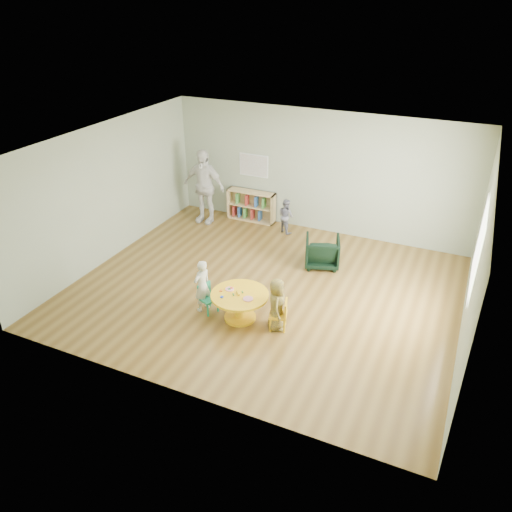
{
  "coord_description": "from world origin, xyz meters",
  "views": [
    {
      "loc": [
        3.18,
        -7.4,
        5.08
      ],
      "look_at": [
        -0.05,
        -0.3,
        0.86
      ],
      "focal_mm": 35.0,
      "sensor_mm": 36.0,
      "label": 1
    }
  ],
  "objects_px": {
    "kid_chair_right": "(281,314)",
    "toddler": "(286,216)",
    "bookshelf": "(251,206)",
    "adult_caretaker": "(204,186)",
    "activity_table": "(240,302)",
    "child_right": "(277,304)",
    "armchair": "(322,252)",
    "kid_chair_left": "(207,297)",
    "child_left": "(202,286)"
  },
  "relations": [
    {
      "from": "adult_caretaker",
      "to": "activity_table",
      "type": "bearing_deg",
      "value": -51.99
    },
    {
      "from": "child_right",
      "to": "child_left",
      "type": "bearing_deg",
      "value": 71.97
    },
    {
      "from": "adult_caretaker",
      "to": "kid_chair_left",
      "type": "bearing_deg",
      "value": -59.56
    },
    {
      "from": "child_left",
      "to": "adult_caretaker",
      "type": "xyz_separation_m",
      "value": [
        -1.86,
        3.36,
        0.42
      ]
    },
    {
      "from": "kid_chair_left",
      "to": "child_right",
      "type": "xyz_separation_m",
      "value": [
        1.31,
        0.03,
        0.19
      ]
    },
    {
      "from": "activity_table",
      "to": "kid_chair_left",
      "type": "distance_m",
      "value": 0.63
    },
    {
      "from": "armchair",
      "to": "adult_caretaker",
      "type": "distance_m",
      "value": 3.47
    },
    {
      "from": "activity_table",
      "to": "kid_chair_left",
      "type": "height_order",
      "value": "activity_table"
    },
    {
      "from": "bookshelf",
      "to": "child_right",
      "type": "relative_size",
      "value": 1.28
    },
    {
      "from": "kid_chair_left",
      "to": "kid_chair_right",
      "type": "relative_size",
      "value": 0.96
    },
    {
      "from": "activity_table",
      "to": "child_left",
      "type": "height_order",
      "value": "child_left"
    },
    {
      "from": "armchair",
      "to": "child_right",
      "type": "relative_size",
      "value": 0.74
    },
    {
      "from": "armchair",
      "to": "toddler",
      "type": "relative_size",
      "value": 0.85
    },
    {
      "from": "toddler",
      "to": "armchair",
      "type": "bearing_deg",
      "value": 165.61
    },
    {
      "from": "activity_table",
      "to": "child_right",
      "type": "relative_size",
      "value": 1.06
    },
    {
      "from": "kid_chair_left",
      "to": "bookshelf",
      "type": "height_order",
      "value": "bookshelf"
    },
    {
      "from": "child_right",
      "to": "adult_caretaker",
      "type": "bearing_deg",
      "value": 24.97
    },
    {
      "from": "kid_chair_right",
      "to": "activity_table",
      "type": "bearing_deg",
      "value": 74.7
    },
    {
      "from": "kid_chair_left",
      "to": "kid_chair_right",
      "type": "height_order",
      "value": "kid_chair_right"
    },
    {
      "from": "child_right",
      "to": "adult_caretaker",
      "type": "relative_size",
      "value": 0.52
    },
    {
      "from": "kid_chair_left",
      "to": "child_left",
      "type": "height_order",
      "value": "child_left"
    },
    {
      "from": "activity_table",
      "to": "bookshelf",
      "type": "relative_size",
      "value": 0.83
    },
    {
      "from": "kid_chair_right",
      "to": "toddler",
      "type": "relative_size",
      "value": 0.66
    },
    {
      "from": "child_left",
      "to": "adult_caretaker",
      "type": "distance_m",
      "value": 3.86
    },
    {
      "from": "bookshelf",
      "to": "adult_caretaker",
      "type": "height_order",
      "value": "adult_caretaker"
    },
    {
      "from": "activity_table",
      "to": "child_right",
      "type": "bearing_deg",
      "value": 0.94
    },
    {
      "from": "child_right",
      "to": "bookshelf",
      "type": "bearing_deg",
      "value": 10.89
    },
    {
      "from": "bookshelf",
      "to": "armchair",
      "type": "relative_size",
      "value": 1.73
    },
    {
      "from": "child_right",
      "to": "adult_caretaker",
      "type": "distance_m",
      "value": 4.67
    },
    {
      "from": "child_left",
      "to": "toddler",
      "type": "xyz_separation_m",
      "value": [
        0.16,
        3.6,
        -0.08
      ]
    },
    {
      "from": "kid_chair_right",
      "to": "bookshelf",
      "type": "bearing_deg",
      "value": 14.4
    },
    {
      "from": "kid_chair_left",
      "to": "bookshelf",
      "type": "relative_size",
      "value": 0.44
    },
    {
      "from": "adult_caretaker",
      "to": "child_left",
      "type": "bearing_deg",
      "value": -60.72
    },
    {
      "from": "armchair",
      "to": "child_right",
      "type": "xyz_separation_m",
      "value": [
        -0.03,
        -2.38,
        0.15
      ]
    },
    {
      "from": "child_left",
      "to": "kid_chair_right",
      "type": "bearing_deg",
      "value": 108.71
    },
    {
      "from": "kid_chair_left",
      "to": "child_right",
      "type": "relative_size",
      "value": 0.56
    },
    {
      "from": "armchair",
      "to": "child_right",
      "type": "height_order",
      "value": "child_right"
    },
    {
      "from": "kid_chair_right",
      "to": "bookshelf",
      "type": "height_order",
      "value": "bookshelf"
    },
    {
      "from": "kid_chair_left",
      "to": "armchair",
      "type": "xyz_separation_m",
      "value": [
        1.34,
        2.41,
        0.04
      ]
    },
    {
      "from": "bookshelf",
      "to": "armchair",
      "type": "distance_m",
      "value": 2.75
    },
    {
      "from": "armchair",
      "to": "toddler",
      "type": "distance_m",
      "value": 1.74
    },
    {
      "from": "kid_chair_right",
      "to": "adult_caretaker",
      "type": "distance_m",
      "value": 4.74
    },
    {
      "from": "kid_chair_left",
      "to": "child_right",
      "type": "height_order",
      "value": "child_right"
    },
    {
      "from": "armchair",
      "to": "adult_caretaker",
      "type": "relative_size",
      "value": 0.38
    },
    {
      "from": "activity_table",
      "to": "armchair",
      "type": "xyz_separation_m",
      "value": [
        0.71,
        2.39,
        -0.03
      ]
    },
    {
      "from": "kid_chair_left",
      "to": "toddler",
      "type": "height_order",
      "value": "toddler"
    },
    {
      "from": "kid_chair_right",
      "to": "child_left",
      "type": "height_order",
      "value": "child_left"
    },
    {
      "from": "activity_table",
      "to": "kid_chair_right",
      "type": "xyz_separation_m",
      "value": [
        0.75,
        0.02,
        -0.05
      ]
    },
    {
      "from": "toddler",
      "to": "bookshelf",
      "type": "bearing_deg",
      "value": 11.78
    },
    {
      "from": "toddler",
      "to": "adult_caretaker",
      "type": "height_order",
      "value": "adult_caretaker"
    }
  ]
}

